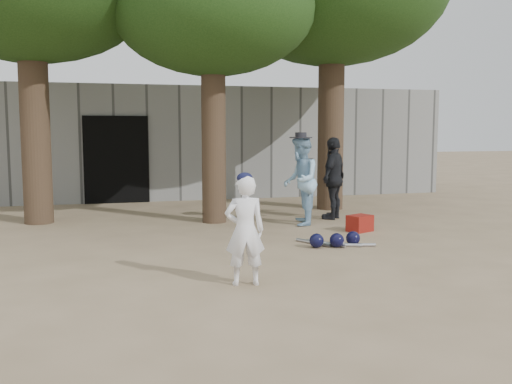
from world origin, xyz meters
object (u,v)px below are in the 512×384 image
object	(u,v)px
red_bag	(360,223)
spectator_dark	(334,178)
boy_player	(245,231)
spectator_blue	(301,181)

from	to	relation	value
red_bag	spectator_dark	bearing A→B (deg)	85.65
boy_player	spectator_dark	bearing A→B (deg)	-118.02
spectator_blue	red_bag	distance (m)	1.45
boy_player	red_bag	world-z (taller)	boy_player
red_bag	spectator_blue	bearing A→B (deg)	130.14
boy_player	red_bag	distance (m)	4.17
boy_player	spectator_blue	bearing A→B (deg)	-112.10
spectator_dark	red_bag	distance (m)	1.67
spectator_blue	spectator_dark	distance (m)	1.08
spectator_blue	spectator_dark	world-z (taller)	spectator_blue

